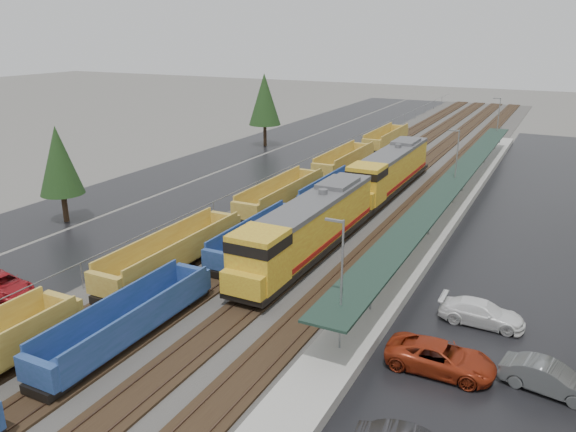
{
  "coord_description": "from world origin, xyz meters",
  "views": [
    {
      "loc": [
        19.05,
        -4.96,
        17.03
      ],
      "look_at": [
        -1.47,
        35.44,
        2.0
      ],
      "focal_mm": 35.0,
      "sensor_mm": 36.0,
      "label": 1
    }
  ],
  "objects_px": {
    "locomotive_trail": "(389,171)",
    "parked_car_east_b": "(440,358)",
    "locomotive_lead": "(307,228)",
    "parked_car_east_e": "(549,378)",
    "well_string_yellow": "(236,221)",
    "parked_car_west_c": "(2,285)",
    "parked_car_east_c": "(482,313)",
    "well_string_blue": "(129,323)"
  },
  "relations": [
    {
      "from": "well_string_yellow",
      "to": "parked_car_east_b",
      "type": "relative_size",
      "value": 17.97
    },
    {
      "from": "parked_car_east_b",
      "to": "parked_car_east_c",
      "type": "relative_size",
      "value": 1.12
    },
    {
      "from": "well_string_yellow",
      "to": "parked_car_west_c",
      "type": "bearing_deg",
      "value": -114.06
    },
    {
      "from": "locomotive_lead",
      "to": "parked_car_east_b",
      "type": "relative_size",
      "value": 3.79
    },
    {
      "from": "parked_car_east_b",
      "to": "locomotive_trail",
      "type": "bearing_deg",
      "value": 21.83
    },
    {
      "from": "parked_car_west_c",
      "to": "parked_car_east_b",
      "type": "height_order",
      "value": "parked_car_east_b"
    },
    {
      "from": "parked_car_east_e",
      "to": "well_string_yellow",
      "type": "bearing_deg",
      "value": 74.11
    },
    {
      "from": "well_string_blue",
      "to": "well_string_yellow",
      "type": "bearing_deg",
      "value": 102.58
    },
    {
      "from": "locomotive_lead",
      "to": "parked_car_west_c",
      "type": "height_order",
      "value": "locomotive_lead"
    },
    {
      "from": "locomotive_trail",
      "to": "parked_car_east_c",
      "type": "xyz_separation_m",
      "value": [
        13.76,
        -25.44,
        -1.82
      ]
    },
    {
      "from": "locomotive_trail",
      "to": "parked_car_east_b",
      "type": "height_order",
      "value": "locomotive_trail"
    },
    {
      "from": "locomotive_trail",
      "to": "parked_car_east_e",
      "type": "bearing_deg",
      "value": -60.09
    },
    {
      "from": "well_string_blue",
      "to": "parked_car_east_b",
      "type": "xyz_separation_m",
      "value": [
        16.63,
        5.02,
        -0.36
      ]
    },
    {
      "from": "locomotive_trail",
      "to": "well_string_blue",
      "type": "height_order",
      "value": "locomotive_trail"
    },
    {
      "from": "locomotive_trail",
      "to": "parked_car_east_b",
      "type": "xyz_separation_m",
      "value": [
        12.63,
        -31.57,
        -1.77
      ]
    },
    {
      "from": "locomotive_lead",
      "to": "parked_car_east_c",
      "type": "distance_m",
      "value": 14.58
    },
    {
      "from": "well_string_yellow",
      "to": "parked_car_west_c",
      "type": "distance_m",
      "value": 18.93
    },
    {
      "from": "locomotive_trail",
      "to": "parked_car_east_e",
      "type": "relative_size",
      "value": 4.65
    },
    {
      "from": "parked_car_east_c",
      "to": "well_string_blue",
      "type": "bearing_deg",
      "value": 122.18
    },
    {
      "from": "locomotive_lead",
      "to": "well_string_yellow",
      "type": "xyz_separation_m",
      "value": [
        -8.0,
        2.34,
        -1.32
      ]
    },
    {
      "from": "well_string_blue",
      "to": "parked_car_east_e",
      "type": "bearing_deg",
      "value": 14.51
    },
    {
      "from": "well_string_blue",
      "to": "parked_car_east_b",
      "type": "bearing_deg",
      "value": 16.8
    },
    {
      "from": "locomotive_trail",
      "to": "parked_car_west_c",
      "type": "xyz_separation_m",
      "value": [
        -15.71,
        -35.94,
        -1.85
      ]
    },
    {
      "from": "well_string_blue",
      "to": "locomotive_lead",
      "type": "bearing_deg",
      "value": 75.61
    },
    {
      "from": "parked_car_east_b",
      "to": "well_string_blue",
      "type": "bearing_deg",
      "value": 106.83
    },
    {
      "from": "parked_car_east_b",
      "to": "parked_car_east_c",
      "type": "xyz_separation_m",
      "value": [
        1.14,
        6.13,
        -0.05
      ]
    },
    {
      "from": "parked_car_west_c",
      "to": "parked_car_east_e",
      "type": "bearing_deg",
      "value": -74.57
    },
    {
      "from": "well_string_yellow",
      "to": "parked_car_east_e",
      "type": "xyz_separation_m",
      "value": [
        25.8,
        -12.28,
        -0.47
      ]
    },
    {
      "from": "locomotive_lead",
      "to": "parked_car_east_e",
      "type": "height_order",
      "value": "locomotive_lead"
    },
    {
      "from": "well_string_yellow",
      "to": "well_string_blue",
      "type": "height_order",
      "value": "well_string_yellow"
    },
    {
      "from": "well_string_blue",
      "to": "parked_car_west_c",
      "type": "bearing_deg",
      "value": 176.82
    },
    {
      "from": "well_string_yellow",
      "to": "parked_car_east_c",
      "type": "xyz_separation_m",
      "value": [
        21.76,
        -6.77,
        -0.5
      ]
    },
    {
      "from": "parked_car_east_b",
      "to": "well_string_yellow",
      "type": "bearing_deg",
      "value": 57.99
    },
    {
      "from": "well_string_yellow",
      "to": "parked_car_east_e",
      "type": "relative_size",
      "value": 22.08
    },
    {
      "from": "well_string_yellow",
      "to": "locomotive_trail",
      "type": "bearing_deg",
      "value": 66.8
    },
    {
      "from": "parked_car_west_c",
      "to": "parked_car_east_b",
      "type": "distance_m",
      "value": 28.68
    },
    {
      "from": "locomotive_trail",
      "to": "well_string_yellow",
      "type": "height_order",
      "value": "locomotive_trail"
    },
    {
      "from": "well_string_blue",
      "to": "parked_car_east_b",
      "type": "relative_size",
      "value": 13.26
    },
    {
      "from": "locomotive_lead",
      "to": "parked_car_east_e",
      "type": "relative_size",
      "value": 4.65
    },
    {
      "from": "well_string_blue",
      "to": "parked_car_east_c",
      "type": "xyz_separation_m",
      "value": [
        17.76,
        11.15,
        -0.41
      ]
    },
    {
      "from": "parked_car_east_b",
      "to": "parked_car_east_e",
      "type": "bearing_deg",
      "value": -83.12
    },
    {
      "from": "parked_car_west_c",
      "to": "parked_car_east_c",
      "type": "xyz_separation_m",
      "value": [
        29.48,
        10.5,
        0.03
      ]
    }
  ]
}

